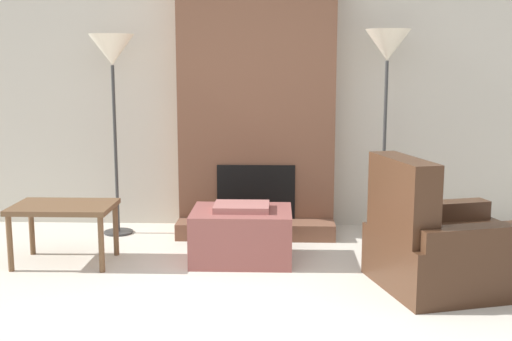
{
  "coord_description": "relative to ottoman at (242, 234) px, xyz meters",
  "views": [
    {
      "loc": [
        0.2,
        -3.47,
        1.58
      ],
      "look_at": [
        0.0,
        2.32,
        0.6
      ],
      "focal_mm": 45.0,
      "sensor_mm": 36.0,
      "label": 1
    }
  ],
  "objects": [
    {
      "name": "floor_lamp_right",
      "position": [
        1.25,
        0.8,
        1.44
      ],
      "size": [
        0.4,
        0.4,
        1.87
      ],
      "color": "#333333",
      "rests_on": "ground_plane"
    },
    {
      "name": "side_table",
      "position": [
        -1.4,
        -0.12,
        0.2
      ],
      "size": [
        0.78,
        0.52,
        0.48
      ],
      "color": "brown",
      "rests_on": "ground_plane"
    },
    {
      "name": "ground_plane",
      "position": [
        0.09,
        -1.52,
        -0.22
      ],
      "size": [
        24.0,
        24.0,
        0.0
      ],
      "primitive_type": "plane",
      "color": "beige"
    },
    {
      "name": "floor_lamp_left",
      "position": [
        -1.2,
        0.8,
        1.4
      ],
      "size": [
        0.4,
        0.4,
        1.83
      ],
      "color": "#333333",
      "rests_on": "ground_plane"
    },
    {
      "name": "ottoman",
      "position": [
        0.0,
        0.0,
        0.0
      ],
      "size": [
        0.8,
        0.61,
        0.47
      ],
      "color": "#8C4C47",
      "rests_on": "ground_plane"
    },
    {
      "name": "fireplace",
      "position": [
        0.09,
        0.98,
        1.03
      ],
      "size": [
        1.44,
        0.64,
        2.6
      ],
      "color": "brown",
      "rests_on": "ground_plane"
    },
    {
      "name": "armchair",
      "position": [
        1.46,
        -0.56,
        0.05
      ],
      "size": [
        1.24,
        1.12,
        0.94
      ],
      "rotation": [
        0.0,
        0.0,
        1.85
      ],
      "color": "#422819",
      "rests_on": "ground_plane"
    },
    {
      "name": "wall_back",
      "position": [
        0.09,
        1.2,
        1.08
      ],
      "size": [
        7.02,
        0.06,
        2.6
      ],
      "primitive_type": "cube",
      "color": "beige",
      "rests_on": "ground_plane"
    }
  ]
}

